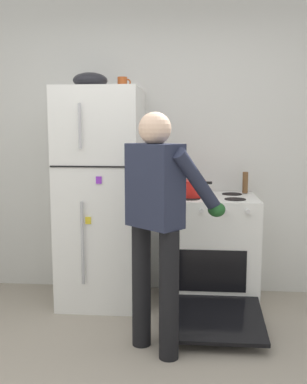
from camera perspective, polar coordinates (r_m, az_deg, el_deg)
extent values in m
cube|color=silver|center=(4.09, 0.10, 6.11)|extent=(6.00, 0.10, 2.70)
cube|color=white|center=(3.82, -6.67, -0.69)|extent=(0.68, 0.68, 1.83)
cube|color=black|center=(3.45, -7.89, 3.24)|extent=(0.67, 0.01, 0.01)
cylinder|color=#B7B7BC|center=(3.55, -9.12, -6.53)|extent=(0.02, 0.02, 0.66)
cylinder|color=#B7B7BC|center=(3.43, -9.47, 8.38)|extent=(0.02, 0.02, 0.34)
cube|color=purple|center=(3.44, -7.05, 1.53)|extent=(0.04, 0.01, 0.06)
cube|color=yellow|center=(3.51, -8.40, -3.64)|extent=(0.04, 0.01, 0.06)
cube|color=white|center=(3.84, 7.33, -7.48)|extent=(0.76, 0.64, 0.93)
cube|color=black|center=(3.55, 7.53, -10.04)|extent=(0.53, 0.01, 0.34)
cylinder|color=black|center=(3.59, 4.65, -0.85)|extent=(0.17, 0.17, 0.01)
cylinder|color=black|center=(3.61, 10.45, -0.91)|extent=(0.17, 0.17, 0.01)
cylinder|color=black|center=(3.88, 4.67, -0.19)|extent=(0.17, 0.17, 0.01)
cylinder|color=black|center=(3.89, 10.05, -0.25)|extent=(0.17, 0.17, 0.01)
cylinder|color=silver|center=(3.42, 3.33, -2.37)|extent=(0.04, 0.03, 0.04)
cylinder|color=silver|center=(3.42, 6.18, -2.41)|extent=(0.04, 0.03, 0.04)
cylinder|color=silver|center=(3.43, 9.19, -2.43)|extent=(0.04, 0.03, 0.04)
cylinder|color=silver|center=(3.44, 12.02, -2.46)|extent=(0.04, 0.03, 0.04)
cube|color=black|center=(3.37, 7.68, -15.82)|extent=(0.72, 0.59, 0.13)
cylinder|color=black|center=(3.11, -1.56, -11.87)|extent=(0.13, 0.13, 0.86)
cylinder|color=black|center=(2.94, 2.00, -13.10)|extent=(0.13, 0.13, 0.86)
cube|color=#23283D|center=(2.85, 0.17, 0.82)|extent=(0.40, 0.39, 0.54)
sphere|color=beige|center=(2.83, 0.17, 8.16)|extent=(0.21, 0.21, 0.21)
sphere|color=#353535|center=(2.83, 0.17, 7.42)|extent=(0.15, 0.15, 0.15)
cylinder|color=#23283D|center=(3.13, 0.13, 1.83)|extent=(0.36, 0.41, 0.46)
cylinder|color=#23283D|center=(2.86, 5.80, 1.21)|extent=(0.36, 0.41, 0.46)
ellipsoid|color=#1E5123|center=(3.29, 2.55, -1.36)|extent=(0.12, 0.18, 0.10)
ellipsoid|color=#1E5123|center=(3.04, 8.10, -2.22)|extent=(0.12, 0.18, 0.10)
cylinder|color=red|center=(3.68, 5.02, 0.47)|extent=(0.22, 0.22, 0.14)
cube|color=black|center=(3.67, 2.92, 1.23)|extent=(0.05, 0.03, 0.02)
cube|color=black|center=(3.67, 7.14, 1.18)|extent=(0.05, 0.03, 0.02)
cylinder|color=#B24C1E|center=(3.81, -4.03, 13.82)|extent=(0.08, 0.08, 0.10)
torus|color=#B24C1E|center=(3.80, -3.35, 13.91)|extent=(0.06, 0.01, 0.06)
cylinder|color=brown|center=(3.95, 11.71, 1.20)|extent=(0.05, 0.05, 0.18)
ellipsoid|color=black|center=(3.81, -8.13, 14.01)|extent=(0.28, 0.28, 0.13)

